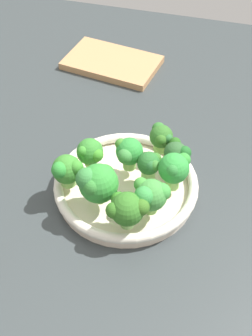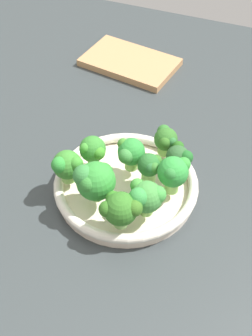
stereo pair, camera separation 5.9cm
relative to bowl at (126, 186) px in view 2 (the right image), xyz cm
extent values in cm
cube|color=#33393B|center=(1.91, -0.66, -2.86)|extent=(130.00, 130.00, 2.50)
cylinder|color=beige|center=(0.00, 0.00, -0.90)|extent=(24.60, 24.60, 1.42)
torus|color=silver|center=(0.00, 0.00, 0.68)|extent=(25.62, 25.62, 1.73)
cylinder|color=#7FB15F|center=(-2.74, 9.30, 2.59)|extent=(2.30, 2.30, 2.10)
sphere|color=#317023|center=(-2.74, 9.30, 5.43)|extent=(5.48, 5.48, 5.48)
sphere|color=#2F7820|center=(-1.00, 8.01, 5.71)|extent=(2.53, 2.53, 2.53)
sphere|color=#30691F|center=(-0.93, 10.47, 5.93)|extent=(2.62, 2.62, 2.62)
sphere|color=#34691F|center=(-4.86, 8.99, 6.24)|extent=(2.70, 2.70, 2.70)
cylinder|color=#9CD470|center=(3.06, 5.65, 2.59)|extent=(1.94, 1.94, 2.08)
sphere|color=#308B32|center=(3.06, 5.65, 5.76)|extent=(6.57, 6.57, 6.57)
sphere|color=#2E7D2A|center=(2.62, 3.81, 6.09)|extent=(3.49, 3.49, 3.49)
sphere|color=#338332|center=(3.50, 7.44, 6.84)|extent=(3.11, 3.11, 3.11)
sphere|color=#34813A|center=(4.68, 6.53, 7.34)|extent=(3.67, 3.67, 3.67)
cylinder|color=#99C96F|center=(-3.60, -1.60, 2.67)|extent=(2.50, 2.50, 2.25)
sphere|color=#28682B|center=(-3.60, -1.60, 5.11)|extent=(4.05, 4.05, 4.05)
sphere|color=#2A6931|center=(-4.18, -0.29, 5.59)|extent=(2.29, 2.29, 2.29)
sphere|color=#34732C|center=(-4.77, -0.41, 5.81)|extent=(1.89, 1.89, 1.89)
sphere|color=#316F25|center=(-4.48, -2.51, 5.50)|extent=(2.24, 2.24, 2.24)
cylinder|color=#7BB951|center=(-5.64, 5.44, 2.57)|extent=(2.31, 2.31, 2.05)
sphere|color=#3F8C3C|center=(-5.64, 5.44, 5.31)|extent=(5.29, 5.29, 5.29)
sphere|color=#3D9035|center=(-3.74, 4.56, 6.36)|extent=(2.36, 2.36, 2.36)
sphere|color=green|center=(-4.82, 7.02, 6.57)|extent=(3.17, 3.17, 3.17)
sphere|color=green|center=(-7.23, 4.87, 5.95)|extent=(2.94, 2.94, 2.94)
cylinder|color=#80C04E|center=(7.15, -2.02, 2.36)|extent=(2.13, 2.13, 1.63)
sphere|color=#34802D|center=(7.15, -2.02, 4.72)|extent=(4.77, 4.77, 4.77)
sphere|color=#39892C|center=(7.92, -0.30, 5.87)|extent=(1.92, 1.92, 1.92)
sphere|color=#3A8B26|center=(5.63, -1.20, 5.07)|extent=(2.42, 2.42, 2.42)
cylinder|color=#86BD55|center=(-4.14, -9.20, 2.44)|extent=(2.77, 2.77, 1.79)
sphere|color=#306926|center=(-4.14, -9.20, 4.73)|extent=(4.31, 4.31, 4.31)
sphere|color=#2B6930|center=(-5.55, -8.28, 5.36)|extent=(1.74, 1.74, 1.74)
sphere|color=#316621|center=(-4.40, -7.71, 5.25)|extent=(2.22, 2.22, 2.22)
sphere|color=#2E6E29|center=(-3.37, -10.23, 5.49)|extent=(2.49, 2.49, 2.49)
cylinder|color=#95D065|center=(-8.06, -0.80, 2.94)|extent=(2.40, 2.40, 2.79)
sphere|color=green|center=(-8.06, -0.80, 6.03)|extent=(5.24, 5.24, 5.24)
sphere|color=#2F8336|center=(-8.08, 0.67, 7.01)|extent=(2.46, 2.46, 2.46)
sphere|color=green|center=(-9.35, -2.25, 6.80)|extent=(2.44, 2.44, 2.44)
cylinder|color=#81B156|center=(-7.48, -5.52, 2.54)|extent=(2.31, 2.31, 1.99)
sphere|color=#2C582C|center=(-7.48, -5.52, 4.86)|extent=(4.10, 4.10, 4.10)
sphere|color=#245D1B|center=(-7.03, -7.07, 5.72)|extent=(2.08, 2.08, 2.08)
sphere|color=#1E5F23|center=(-9.07, -5.22, 5.60)|extent=(2.43, 2.43, 2.43)
cylinder|color=#A0D26D|center=(0.25, -3.21, 2.69)|extent=(2.34, 2.34, 2.30)
sphere|color=#2D8935|center=(0.25, -3.21, 5.42)|extent=(4.84, 4.84, 4.84)
sphere|color=#398339|center=(0.55, -1.42, 5.92)|extent=(2.74, 2.74, 2.74)
sphere|color=#3B7E2A|center=(2.27, -3.48, 6.52)|extent=(1.99, 1.99, 1.99)
cylinder|color=#88C05A|center=(9.42, 3.43, 2.49)|extent=(2.59, 2.59, 1.89)
sphere|color=#37812C|center=(9.42, 3.43, 5.09)|extent=(5.11, 5.11, 5.11)
sphere|color=#2E8D32|center=(10.02, 4.88, 6.23)|extent=(2.87, 2.87, 2.87)
sphere|color=#38882C|center=(7.63, 3.56, 6.17)|extent=(2.52, 2.52, 2.52)
cube|color=tan|center=(13.73, -37.62, -0.81)|extent=(23.36, 16.47, 1.60)
camera|label=1|loc=(-14.66, 53.68, 62.57)|focal=50.36mm
camera|label=2|loc=(-20.28, 51.82, 62.57)|focal=50.36mm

